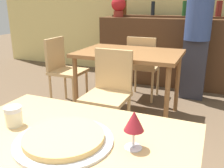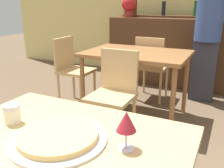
# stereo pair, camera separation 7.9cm
# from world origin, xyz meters

# --- Properties ---
(dining_table_near) EXTENTS (1.07, 0.87, 0.75)m
(dining_table_near) POSITION_xyz_m (0.00, 0.00, 0.67)
(dining_table_near) COLOR tan
(dining_table_near) RESTS_ON ground_plane
(dining_table_far) EXTENTS (1.14, 0.80, 0.77)m
(dining_table_far) POSITION_xyz_m (-0.36, 1.92, 0.69)
(dining_table_far) COLOR brown
(dining_table_far) RESTS_ON ground_plane
(bar_counter) EXTENTS (2.60, 0.56, 1.07)m
(bar_counter) POSITION_xyz_m (0.00, 3.40, 0.54)
(bar_counter) COLOR #4C2D19
(bar_counter) RESTS_ON ground_plane
(bar_back_shelf) EXTENTS (2.39, 0.24, 0.29)m
(bar_back_shelf) POSITION_xyz_m (0.04, 3.54, 1.13)
(bar_back_shelf) COLOR #4C2D19
(bar_back_shelf) RESTS_ON bar_counter
(chair_far_side_front) EXTENTS (0.40, 0.40, 0.88)m
(chair_far_side_front) POSITION_xyz_m (-0.36, 1.34, 0.52)
(chair_far_side_front) COLOR tan
(chair_far_side_front) RESTS_ON ground_plane
(chair_far_side_back) EXTENTS (0.40, 0.40, 0.88)m
(chair_far_side_back) POSITION_xyz_m (-0.36, 2.49, 0.52)
(chair_far_side_back) COLOR tan
(chair_far_side_back) RESTS_ON ground_plane
(chair_far_side_left) EXTENTS (0.40, 0.40, 0.88)m
(chair_far_side_left) POSITION_xyz_m (-1.26, 1.92, 0.52)
(chair_far_side_left) COLOR tan
(chair_far_side_left) RESTS_ON ground_plane
(pizza_tray) EXTENTS (0.41, 0.41, 0.04)m
(pizza_tray) POSITION_xyz_m (0.00, 0.04, 0.76)
(pizza_tray) COLOR silver
(pizza_tray) RESTS_ON dining_table_near
(cheese_shaker) EXTENTS (0.08, 0.08, 0.09)m
(cheese_shaker) POSITION_xyz_m (-0.30, 0.08, 0.79)
(cheese_shaker) COLOR beige
(cheese_shaker) RESTS_ON dining_table_near
(person_standing) EXTENTS (0.34, 0.34, 1.72)m
(person_standing) POSITION_xyz_m (0.28, 2.82, 0.93)
(person_standing) COLOR #2D2D38
(person_standing) RESTS_ON ground_plane
(wine_glass) EXTENTS (0.08, 0.08, 0.16)m
(wine_glass) POSITION_xyz_m (0.28, 0.11, 0.86)
(wine_glass) COLOR silver
(wine_glass) RESTS_ON dining_table_near
(potted_plant) EXTENTS (0.24, 0.24, 0.33)m
(potted_plant) POSITION_xyz_m (-1.05, 3.35, 1.25)
(potted_plant) COLOR maroon
(potted_plant) RESTS_ON bar_counter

